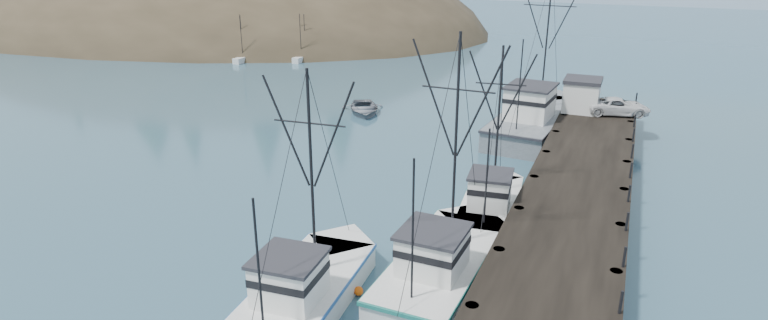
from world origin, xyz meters
The scene contains 11 objects.
ground centered at (0.00, 0.00, 0.00)m, with size 400.00×400.00×0.00m, color #2B4D60.
pier centered at (14.00, 16.00, 1.69)m, with size 6.00×44.00×2.00m.
headland centered at (-74.95, 78.61, -4.55)m, with size 134.80×78.00×51.00m.
moored_sailboats centered at (-29.40, 54.91, 0.33)m, with size 16.03×19.36×6.35m.
trawler_near centered at (8.75, 5.91, 0.82)m, with size 4.32×12.15×12.20m.
trawler_mid centered at (3.74, 1.15, 0.82)m, with size 4.41×11.17×11.06m.
trawler_far centered at (9.36, 13.54, 0.82)m, with size 4.15×10.13×10.47m.
work_vessel centered at (8.97, 31.68, 1.23)m, with size 6.25×16.72×13.78m.
pier_shed centered at (12.50, 32.71, 3.42)m, with size 3.00×3.20×2.80m.
pickup_truck centered at (15.50, 32.66, 2.70)m, with size 2.34×5.07×1.41m, color silver.
motorboat centered at (-7.22, 31.57, 0.00)m, with size 4.14×5.80×1.20m, color slate.
Camera 1 is at (15.97, -19.16, 15.66)m, focal length 28.00 mm.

